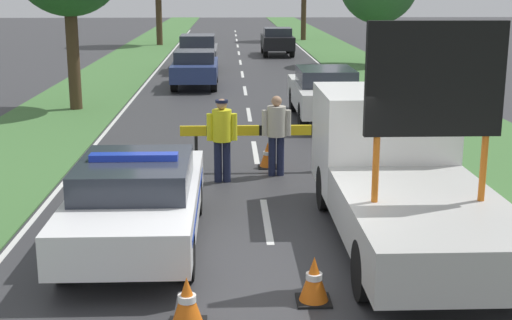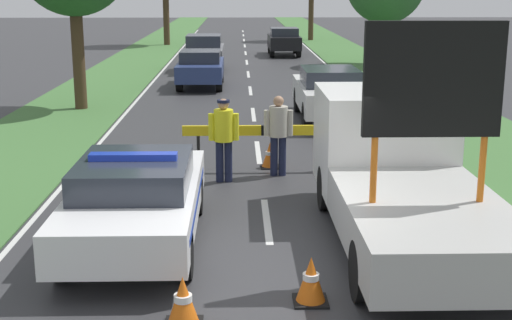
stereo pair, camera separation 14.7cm
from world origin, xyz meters
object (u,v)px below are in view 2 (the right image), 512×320
(traffic_cone_behind_barrier, at_px, (270,155))
(queued_car_van_white, at_px, (329,93))
(road_barrier, at_px, (261,133))
(queued_car_suv_grey, at_px, (204,52))
(queued_car_hatch_blue, at_px, (201,68))
(work_truck, at_px, (397,169))
(police_officer, at_px, (224,133))
(pedestrian_civilian, at_px, (278,129))
(traffic_cone_centre_front, at_px, (356,146))
(queued_car_sedan_black, at_px, (284,41))
(traffic_cone_near_police, at_px, (183,302))
(traffic_cone_near_truck, at_px, (311,280))
(police_car, at_px, (136,198))

(traffic_cone_behind_barrier, height_order, queued_car_van_white, queued_car_van_white)
(queued_car_van_white, bearing_deg, traffic_cone_behind_barrier, 70.48)
(road_barrier, bearing_deg, queued_car_suv_grey, 103.82)
(road_barrier, xyz_separation_m, queued_car_suv_grey, (-2.05, 18.70, 0.03))
(queued_car_hatch_blue, bearing_deg, work_truck, 103.09)
(police_officer, height_order, queued_car_suv_grey, police_officer)
(police_officer, relative_size, pedestrian_civilian, 1.01)
(traffic_cone_behind_barrier, bearing_deg, queued_car_suv_grey, 96.97)
(traffic_cone_centre_front, xyz_separation_m, queued_car_suv_grey, (-4.25, 17.66, 0.55))
(queued_car_sedan_black, bearing_deg, traffic_cone_near_police, 84.30)
(queued_car_van_white, bearing_deg, traffic_cone_near_police, 75.66)
(work_truck, bearing_deg, traffic_cone_behind_barrier, -62.93)
(work_truck, relative_size, queued_car_van_white, 1.29)
(traffic_cone_centre_front, bearing_deg, police_officer, -147.74)
(traffic_cone_near_truck, relative_size, queued_car_van_white, 0.13)
(queued_car_van_white, xyz_separation_m, queued_car_suv_grey, (-4.24, 12.80, 0.04))
(traffic_cone_near_police, distance_m, queued_car_van_white, 13.50)
(police_car, xyz_separation_m, traffic_cone_behind_barrier, (2.26, 4.65, -0.44))
(police_car, bearing_deg, traffic_cone_near_truck, -36.53)
(work_truck, distance_m, traffic_cone_behind_barrier, 4.71)
(pedestrian_civilian, relative_size, queued_car_sedan_black, 0.42)
(police_car, xyz_separation_m, road_barrier, (2.06, 4.37, 0.11))
(pedestrian_civilian, xyz_separation_m, traffic_cone_behind_barrier, (-0.14, 0.66, -0.71))
(police_officer, xyz_separation_m, traffic_cone_near_police, (-0.37, -6.32, -0.71))
(pedestrian_civilian, relative_size, queued_car_hatch_blue, 0.41)
(queued_car_sedan_black, bearing_deg, queued_car_hatch_blue, 72.34)
(work_truck, bearing_deg, road_barrier, -59.15)
(pedestrian_civilian, bearing_deg, road_barrier, 119.25)
(traffic_cone_near_truck, relative_size, traffic_cone_behind_barrier, 1.07)
(traffic_cone_centre_front, relative_size, queued_car_hatch_blue, 0.15)
(police_officer, relative_size, queued_car_hatch_blue, 0.42)
(queued_car_van_white, bearing_deg, queued_car_sedan_black, -89.89)
(police_car, bearing_deg, queued_car_sedan_black, 87.24)
(pedestrian_civilian, bearing_deg, queued_car_van_white, 60.93)
(pedestrian_civilian, xyz_separation_m, queued_car_hatch_blue, (-2.28, 13.45, -0.23))
(work_truck, distance_m, police_officer, 4.22)
(police_officer, relative_size, traffic_cone_near_police, 2.75)
(pedestrian_civilian, distance_m, queued_car_suv_grey, 19.23)
(queued_car_van_white, distance_m, queued_car_sedan_black, 20.03)
(queued_car_suv_grey, bearing_deg, traffic_cone_near_truck, 95.56)
(road_barrier, distance_m, queued_car_van_white, 6.29)
(traffic_cone_near_police, xyz_separation_m, traffic_cone_behind_barrier, (1.35, 7.45, -0.03))
(pedestrian_civilian, height_order, traffic_cone_behind_barrier, pedestrian_civilian)
(road_barrier, bearing_deg, work_truck, -55.49)
(road_barrier, xyz_separation_m, traffic_cone_centre_front, (2.21, 1.03, -0.52))
(pedestrian_civilian, distance_m, traffic_cone_behind_barrier, 0.98)
(police_car, bearing_deg, queued_car_hatch_blue, 94.76)
(traffic_cone_centre_front, bearing_deg, queued_car_van_white, 90.15)
(road_barrier, height_order, traffic_cone_behind_barrier, road_barrier)
(traffic_cone_near_police, bearing_deg, traffic_cone_behind_barrier, 79.72)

